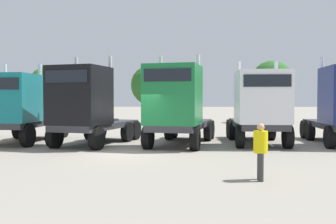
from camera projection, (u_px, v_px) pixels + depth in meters
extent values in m
plane|color=gray|center=(129.00, 154.00, 15.45)|extent=(200.00, 200.00, 0.00)
cube|color=#333338|center=(27.00, 123.00, 20.04)|extent=(2.52, 5.91, 0.30)
cube|color=#14727A|center=(10.00, 98.00, 18.26)|extent=(2.53, 2.46, 2.37)
cylinder|color=silver|center=(40.00, 92.00, 19.48)|extent=(0.19, 0.19, 2.97)
cylinder|color=silver|center=(6.00, 92.00, 19.65)|extent=(0.19, 0.19, 2.97)
cylinder|color=#333338|center=(37.00, 118.00, 21.30)|extent=(1.16, 1.16, 0.12)
cylinder|color=black|center=(28.00, 135.00, 17.76)|extent=(0.41, 1.14, 1.12)
cylinder|color=black|center=(56.00, 130.00, 21.24)|extent=(0.41, 1.14, 1.12)
cylinder|color=black|center=(19.00, 129.00, 21.44)|extent=(0.41, 1.14, 1.12)
cylinder|color=black|center=(63.00, 128.00, 22.34)|extent=(0.41, 1.14, 1.12)
cylinder|color=black|center=(28.00, 128.00, 22.54)|extent=(0.41, 1.14, 1.12)
cube|color=#333338|center=(98.00, 125.00, 19.15)|extent=(3.62, 6.14, 0.30)
cube|color=black|center=(80.00, 96.00, 17.43)|extent=(2.91, 2.82, 2.72)
cube|color=black|center=(66.00, 76.00, 16.30)|extent=(2.04, 0.58, 0.55)
cylinder|color=silver|center=(110.00, 90.00, 18.38)|extent=(0.22, 0.22, 3.32)
cylinder|color=silver|center=(77.00, 90.00, 18.93)|extent=(0.22, 0.22, 3.32)
cylinder|color=#333338|center=(109.00, 120.00, 20.36)|extent=(1.35, 1.35, 0.12)
cylinder|color=black|center=(97.00, 138.00, 16.76)|extent=(0.61, 1.11, 1.05)
cylinder|color=black|center=(55.00, 137.00, 17.40)|extent=(0.61, 1.11, 1.05)
cylinder|color=black|center=(127.00, 132.00, 20.07)|extent=(0.61, 1.11, 1.05)
cylinder|color=black|center=(91.00, 131.00, 20.72)|extent=(0.61, 1.11, 1.05)
cylinder|color=black|center=(135.00, 130.00, 21.12)|extent=(0.61, 1.11, 1.05)
cylinder|color=black|center=(100.00, 129.00, 21.77)|extent=(0.61, 1.11, 1.05)
cube|color=#333338|center=(182.00, 125.00, 19.20)|extent=(3.49, 6.70, 0.30)
cube|color=#197238|center=(173.00, 95.00, 17.14)|extent=(2.82, 2.69, 2.75)
cube|color=black|center=(167.00, 75.00, 16.00)|extent=(2.06, 0.48, 0.55)
cylinder|color=silver|center=(198.00, 89.00, 18.12)|extent=(0.21, 0.21, 3.35)
cylinder|color=silver|center=(161.00, 89.00, 18.59)|extent=(0.21, 0.21, 3.35)
cylinder|color=#333338|center=(188.00, 119.00, 20.55)|extent=(1.31, 1.31, 0.12)
cylinder|color=black|center=(195.00, 139.00, 16.53)|extent=(0.57, 1.12, 1.07)
cylinder|color=black|center=(148.00, 137.00, 17.07)|extent=(0.57, 1.12, 1.07)
cylinder|color=black|center=(208.00, 131.00, 20.49)|extent=(0.57, 1.12, 1.07)
cylinder|color=black|center=(169.00, 130.00, 21.03)|extent=(0.57, 1.12, 1.07)
cylinder|color=black|center=(211.00, 130.00, 21.56)|extent=(0.57, 1.12, 1.07)
cylinder|color=black|center=(174.00, 129.00, 22.09)|extent=(0.57, 1.12, 1.07)
cube|color=#333338|center=(256.00, 124.00, 19.59)|extent=(2.39, 6.07, 0.30)
cube|color=white|center=(262.00, 97.00, 17.75)|extent=(2.48, 2.49, 2.51)
cube|color=black|center=(267.00, 81.00, 16.51)|extent=(2.10, 0.11, 0.55)
cylinder|color=silver|center=(276.00, 91.00, 19.03)|extent=(0.19, 0.19, 3.11)
cylinder|color=silver|center=(239.00, 91.00, 19.16)|extent=(0.19, 0.19, 3.11)
cylinder|color=#333338|center=(252.00, 119.00, 20.90)|extent=(1.13, 1.13, 0.12)
cylinder|color=black|center=(288.00, 137.00, 17.24)|extent=(0.38, 1.10, 1.09)
cylinder|color=black|center=(240.00, 137.00, 17.38)|extent=(0.38, 1.10, 1.09)
cylinder|color=black|center=(271.00, 130.00, 20.93)|extent=(0.38, 1.10, 1.09)
cylinder|color=black|center=(232.00, 130.00, 21.07)|extent=(0.38, 1.10, 1.09)
cylinder|color=black|center=(267.00, 129.00, 22.03)|extent=(0.38, 1.10, 1.09)
cylinder|color=black|center=(230.00, 129.00, 22.17)|extent=(0.38, 1.10, 1.09)
cylinder|color=silver|center=(322.00, 90.00, 19.11)|extent=(0.19, 0.19, 3.34)
cylinder|color=#333338|center=(331.00, 120.00, 20.59)|extent=(1.18, 1.18, 0.12)
cylinder|color=black|center=(330.00, 137.00, 17.24)|extent=(0.43, 1.08, 1.06)
cylinder|color=black|center=(310.00, 131.00, 20.78)|extent=(0.43, 1.08, 1.06)
cylinder|color=black|center=(305.00, 129.00, 21.87)|extent=(0.43, 1.08, 1.06)
cylinder|color=#353535|center=(260.00, 166.00, 10.59)|extent=(0.18, 0.18, 0.78)
cylinder|color=#353535|center=(261.00, 168.00, 10.32)|extent=(0.18, 0.18, 0.78)
cylinder|color=yellow|center=(261.00, 142.00, 10.43)|extent=(0.45, 0.45, 0.62)
sphere|color=tan|center=(261.00, 127.00, 10.42)|extent=(0.21, 0.21, 0.21)
cylinder|color=#4C3823|center=(49.00, 112.00, 34.39)|extent=(0.36, 0.36, 2.21)
sphere|color=#286023|center=(49.00, 85.00, 34.31)|extent=(3.50, 3.50, 3.50)
cylinder|color=#4C3823|center=(151.00, 112.00, 34.96)|extent=(0.36, 0.36, 2.13)
sphere|color=#286023|center=(151.00, 85.00, 34.87)|extent=(3.75, 3.75, 3.75)
cylinder|color=#4C3823|center=(272.00, 111.00, 36.44)|extent=(0.36, 0.36, 2.36)
sphere|color=#286023|center=(272.00, 82.00, 36.35)|extent=(4.13, 4.13, 4.13)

